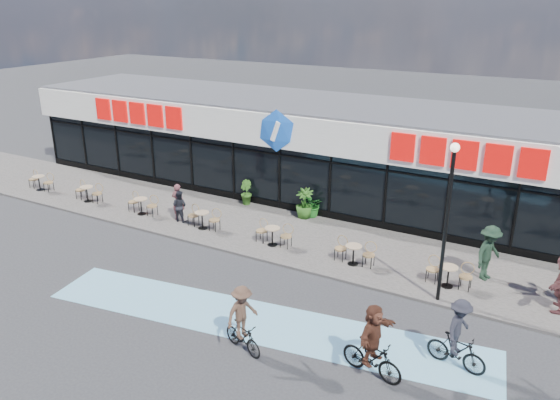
% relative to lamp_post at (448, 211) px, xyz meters
% --- Properties ---
extents(ground, '(120.00, 120.00, 0.00)m').
position_rel_lamp_post_xyz_m(ground, '(-8.44, -2.30, -3.18)').
color(ground, '#28282B').
rests_on(ground, ground).
extents(sidewalk, '(44.00, 5.00, 0.10)m').
position_rel_lamp_post_xyz_m(sidewalk, '(-8.44, 2.20, -3.13)').
color(sidewalk, '#625B57').
rests_on(sidewalk, ground).
extents(bike_lane, '(14.17, 4.13, 0.01)m').
position_rel_lamp_post_xyz_m(bike_lane, '(-4.44, -3.80, -3.17)').
color(bike_lane, '#69A9C7').
rests_on(bike_lane, ground).
extents(building, '(30.60, 6.57, 4.75)m').
position_rel_lamp_post_xyz_m(building, '(-8.44, 7.63, -0.84)').
color(building, black).
rests_on(building, ground).
extents(lamp_post, '(0.28, 0.28, 5.19)m').
position_rel_lamp_post_xyz_m(lamp_post, '(0.00, 0.00, 0.00)').
color(lamp_post, black).
rests_on(lamp_post, sidewalk).
extents(bistro_set_0, '(1.54, 0.62, 0.90)m').
position_rel_lamp_post_xyz_m(bistro_set_0, '(-20.29, 1.09, -2.62)').
color(bistro_set_0, tan).
rests_on(bistro_set_0, sidewalk).
extents(bistro_set_1, '(1.54, 0.62, 0.90)m').
position_rel_lamp_post_xyz_m(bistro_set_1, '(-16.90, 1.09, -2.62)').
color(bistro_set_1, tan).
rests_on(bistro_set_1, sidewalk).
extents(bistro_set_2, '(1.54, 0.62, 0.90)m').
position_rel_lamp_post_xyz_m(bistro_set_2, '(-13.51, 1.09, -2.62)').
color(bistro_set_2, tan).
rests_on(bistro_set_2, sidewalk).
extents(bistro_set_3, '(1.54, 0.62, 0.90)m').
position_rel_lamp_post_xyz_m(bistro_set_3, '(-10.11, 1.09, -2.62)').
color(bistro_set_3, tan).
rests_on(bistro_set_3, sidewalk).
extents(bistro_set_4, '(1.54, 0.62, 0.90)m').
position_rel_lamp_post_xyz_m(bistro_set_4, '(-6.72, 1.09, -2.62)').
color(bistro_set_4, tan).
rests_on(bistro_set_4, sidewalk).
extents(bistro_set_5, '(1.54, 0.62, 0.90)m').
position_rel_lamp_post_xyz_m(bistro_set_5, '(-3.33, 1.09, -2.62)').
color(bistro_set_5, tan).
rests_on(bistro_set_5, sidewalk).
extents(bistro_set_6, '(1.54, 0.62, 0.90)m').
position_rel_lamp_post_xyz_m(bistro_set_6, '(0.07, 1.09, -2.62)').
color(bistro_set_6, tan).
rests_on(bistro_set_6, sidewalk).
extents(potted_plant_left, '(0.80, 0.76, 1.15)m').
position_rel_lamp_post_xyz_m(potted_plant_left, '(-10.09, 4.38, -2.51)').
color(potted_plant_left, '#30611B').
rests_on(potted_plant_left, sidewalk).
extents(potted_plant_mid, '(1.06, 1.15, 1.07)m').
position_rel_lamp_post_xyz_m(potted_plant_mid, '(-6.63, 4.41, -2.55)').
color(potted_plant_mid, '#1C611B').
rests_on(potted_plant_mid, sidewalk).
extents(potted_plant_right, '(0.86, 0.86, 1.35)m').
position_rel_lamp_post_xyz_m(potted_plant_right, '(-6.92, 4.18, -2.40)').
color(potted_plant_right, '#275317').
rests_on(potted_plant_right, sidewalk).
extents(patron_left, '(0.66, 0.49, 1.65)m').
position_rel_lamp_post_xyz_m(patron_left, '(-11.61, 1.30, -2.26)').
color(patron_left, brown).
rests_on(patron_left, sidewalk).
extents(patron_right, '(0.72, 0.59, 1.39)m').
position_rel_lamp_post_xyz_m(patron_right, '(-11.47, 1.21, -2.39)').
color(patron_right, black).
rests_on(patron_right, sidewalk).
extents(pedestrian_b, '(1.13, 1.45, 1.97)m').
position_rel_lamp_post_xyz_m(pedestrian_b, '(1.11, 2.20, -2.10)').
color(pedestrian_b, black).
rests_on(pedestrian_b, sidewalk).
extents(cyclist_a, '(1.82, 1.58, 2.09)m').
position_rel_lamp_post_xyz_m(cyclist_a, '(-0.61, -4.53, -2.23)').
color(cyclist_a, black).
rests_on(cyclist_a, ground).
extents(cyclist_b, '(1.69, 1.11, 2.03)m').
position_rel_lamp_post_xyz_m(cyclist_b, '(1.22, -3.12, -2.27)').
color(cyclist_b, black).
rests_on(cyclist_b, ground).
extents(cyclist_c, '(1.54, 1.14, 2.01)m').
position_rel_lamp_post_xyz_m(cyclist_c, '(-4.10, -5.24, -2.25)').
color(cyclist_c, black).
rests_on(cyclist_c, ground).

